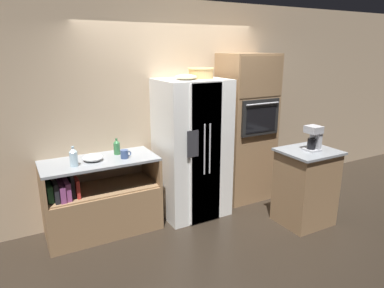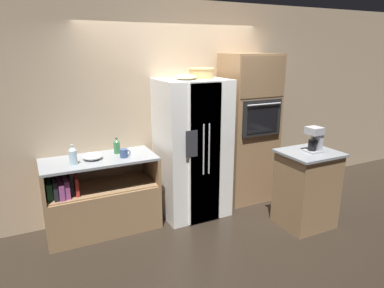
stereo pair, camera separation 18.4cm
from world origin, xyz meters
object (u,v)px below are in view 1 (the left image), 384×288
at_px(fruit_bowl, 186,77).
at_px(coffee_maker, 314,137).
at_px(mug, 125,154).
at_px(mixing_bowl, 93,157).
at_px(wicker_basket, 201,73).
at_px(bottle_short, 117,147).
at_px(bottle_tall, 74,157).
at_px(refrigerator, 192,149).
at_px(wall_oven, 246,128).

distance_m(fruit_bowl, coffee_maker, 1.73).
xyz_separation_m(mug, mixing_bowl, (-0.36, 0.09, -0.01)).
bearing_deg(coffee_maker, wicker_basket, 134.77).
xyz_separation_m(bottle_short, mixing_bowl, (-0.32, -0.11, -0.06)).
bearing_deg(fruit_bowl, bottle_tall, 179.04).
height_order(refrigerator, mug, refrigerator).
xyz_separation_m(refrigerator, coffee_maker, (1.16, -0.98, 0.24)).
bearing_deg(wall_oven, coffee_maker, -78.26).
height_order(wicker_basket, coffee_maker, wicker_basket).
relative_size(refrigerator, fruit_bowl, 6.61).
xyz_separation_m(refrigerator, mug, (-0.93, -0.03, 0.07)).
bearing_deg(wall_oven, refrigerator, -175.44).
relative_size(wall_oven, wicker_basket, 6.36).
relative_size(bottle_tall, coffee_maker, 0.74).
xyz_separation_m(bottle_short, coffee_maker, (2.12, -1.15, 0.12)).
distance_m(wicker_basket, bottle_tall, 1.86).
distance_m(bottle_short, coffee_maker, 2.42).
bearing_deg(wall_oven, fruit_bowl, -172.92).
xyz_separation_m(bottle_short, mug, (0.03, -0.20, -0.04)).
bearing_deg(coffee_maker, mug, 155.32).
distance_m(wall_oven, mixing_bowl, 2.22).
distance_m(bottle_tall, bottle_short, 0.59).
xyz_separation_m(wicker_basket, bottle_short, (-1.11, 0.14, -0.87)).
xyz_separation_m(refrigerator, wicker_basket, (0.15, 0.04, 0.98)).
xyz_separation_m(bottle_tall, mixing_bowl, (0.23, 0.09, -0.07)).
distance_m(refrigerator, wall_oven, 0.95).
relative_size(refrigerator, mug, 13.92).
bearing_deg(bottle_short, fruit_bowl, -15.20).
distance_m(wicker_basket, coffee_maker, 1.62).
distance_m(refrigerator, bottle_tall, 1.51).
bearing_deg(mug, refrigerator, 1.56).
height_order(refrigerator, wicker_basket, wicker_basket).
bearing_deg(mug, coffee_maker, -24.68).
bearing_deg(refrigerator, mug, -178.44).
xyz_separation_m(wicker_basket, coffee_maker, (1.01, -1.02, -0.75)).
bearing_deg(bottle_tall, mixing_bowl, 22.30).
xyz_separation_m(refrigerator, wall_oven, (0.94, 0.07, 0.16)).
bearing_deg(bottle_short, mixing_bowl, -160.67).
distance_m(fruit_bowl, mug, 1.19).
distance_m(fruit_bowl, mixing_bowl, 1.47).
height_order(bottle_tall, bottle_short, bottle_tall).
xyz_separation_m(wicker_basket, fruit_bowl, (-0.27, -0.09, -0.04)).
xyz_separation_m(wall_oven, wicker_basket, (-0.79, -0.04, 0.82)).
distance_m(refrigerator, fruit_bowl, 0.95).
xyz_separation_m(wall_oven, fruit_bowl, (-1.06, -0.13, 0.78)).
bearing_deg(bottle_tall, bottle_short, 20.58).
distance_m(mixing_bowl, coffee_maker, 2.66).
bearing_deg(bottle_short, coffee_maker, -28.60).
height_order(refrigerator, mixing_bowl, refrigerator).
bearing_deg(wicker_basket, mug, -176.78).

